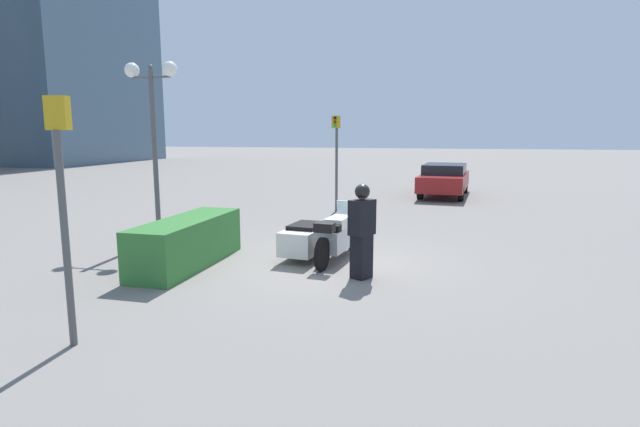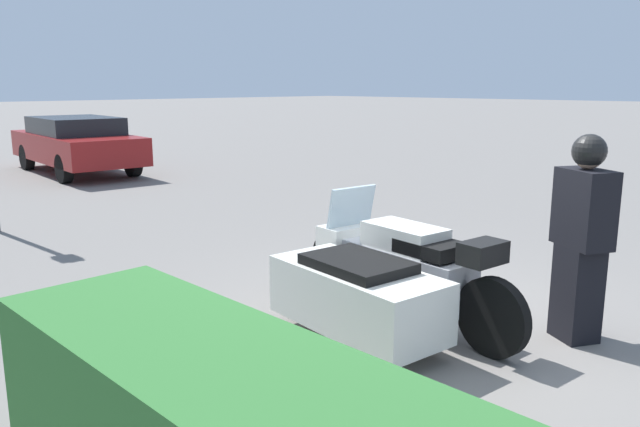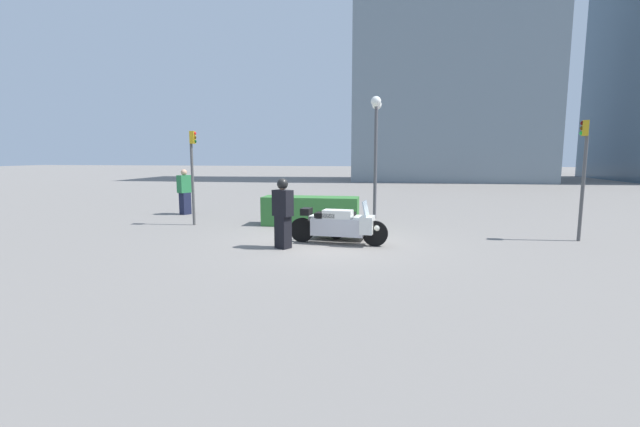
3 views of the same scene
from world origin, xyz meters
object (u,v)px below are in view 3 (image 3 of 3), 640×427
Objects in this scene: officer_rider at (283,212)px; twin_lamp_post at (376,126)px; traffic_light_near at (583,162)px; traffic_light_far at (193,163)px; pedestrian_bystander at (185,192)px; hedge_bush_curbside at (311,211)px; police_motorcycle at (342,224)px.

officer_rider is 0.40× the size of twin_lamp_post.
traffic_light_far is (-11.43, 0.87, -0.08)m from traffic_light_near.
traffic_light_near reaches higher than pedestrian_bystander.
hedge_bush_curbside is at bearing 7.32° from pedestrian_bystander.
police_motorcycle is 5.29m from twin_lamp_post.
traffic_light_far is at bearing -99.70° from officer_rider.
traffic_light_far reaches higher than pedestrian_bystander.
hedge_bush_curbside is at bearing -151.60° from officer_rider.
traffic_light_near is at bearing 134.88° from officer_rider.
hedge_bush_curbside is at bearing 4.70° from traffic_light_near.
twin_lamp_post is 1.40× the size of traffic_light_far.
hedge_bush_curbside is 0.98× the size of traffic_light_near.
traffic_light_near is 1.82× the size of pedestrian_bystander.
twin_lamp_post is at bearing 27.04° from pedestrian_bystander.
police_motorcycle is at bearing -99.46° from twin_lamp_post.
police_motorcycle is at bearing 24.68° from traffic_light_near.
traffic_light_near is 1.04× the size of traffic_light_far.
hedge_bush_curbside is 7.91m from traffic_light_near.
twin_lamp_post is (2.08, 5.48, 2.40)m from officer_rider.
police_motorcycle is 7.93m from pedestrian_bystander.
hedge_bush_curbside is 0.73× the size of twin_lamp_post.
police_motorcycle is 6.61m from traffic_light_near.
hedge_bush_curbside is at bearing 124.40° from police_motorcycle.
traffic_light_near reaches higher than police_motorcycle.
twin_lamp_post is at bearing -171.70° from officer_rider.
hedge_bush_curbside is (0.04, 3.55, -0.45)m from officer_rider.
pedestrian_bystander reaches higher than police_motorcycle.
traffic_light_near is at bearing -30.73° from twin_lamp_post.
police_motorcycle is 1.49× the size of officer_rider.
hedge_bush_curbside is at bearing -2.92° from traffic_light_far.
hedge_bush_curbside is at bearing -136.59° from twin_lamp_post.
traffic_light_far is 3.04m from pedestrian_bystander.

